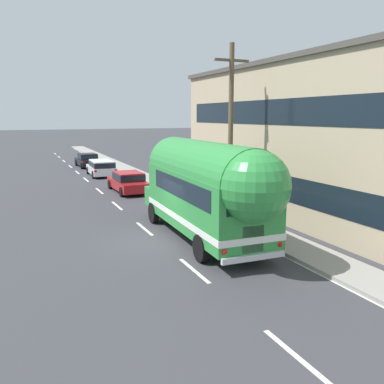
% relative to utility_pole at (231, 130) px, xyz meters
% --- Properties ---
extents(ground_plane, '(300.00, 300.00, 0.00)m').
position_rel_utility_pole_xyz_m(ground_plane, '(-4.48, -2.27, -4.42)').
color(ground_plane, '#38383D').
extents(lane_markings, '(3.77, 80.00, 0.01)m').
position_rel_utility_pole_xyz_m(lane_markings, '(-1.92, 10.67, -4.42)').
color(lane_markings, silver).
rests_on(lane_markings, ground).
extents(sidewalk_slab, '(1.85, 90.00, 0.15)m').
position_rel_utility_pole_xyz_m(sidewalk_slab, '(0.09, 7.73, -4.35)').
color(sidewalk_slab, gray).
rests_on(sidewalk_slab, ground).
extents(roadside_building, '(8.49, 19.96, 7.84)m').
position_rel_utility_pole_xyz_m(roadside_building, '(5.87, -0.84, -0.50)').
color(roadside_building, tan).
rests_on(roadside_building, ground).
extents(utility_pole, '(1.80, 0.24, 8.50)m').
position_rel_utility_pole_xyz_m(utility_pole, '(0.00, 0.00, 0.00)').
color(utility_pole, brown).
rests_on(utility_pole, ground).
extents(painted_bus, '(2.79, 10.40, 4.12)m').
position_rel_utility_pole_xyz_m(painted_bus, '(-2.69, -3.14, -2.12)').
color(painted_bus, '#2D8C3D').
rests_on(painted_bus, ground).
extents(car_lead, '(2.02, 4.68, 1.37)m').
position_rel_utility_pole_xyz_m(car_lead, '(-2.71, 9.38, -3.68)').
color(car_lead, '#A5191E').
rests_on(car_lead, ground).
extents(car_second, '(2.08, 4.45, 1.37)m').
position_rel_utility_pole_xyz_m(car_second, '(-2.88, 17.67, -3.63)').
color(car_second, white).
rests_on(car_second, ground).
extents(car_third, '(2.08, 4.42, 1.37)m').
position_rel_utility_pole_xyz_m(car_third, '(-2.88, 24.72, -3.69)').
color(car_third, black).
rests_on(car_third, ground).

